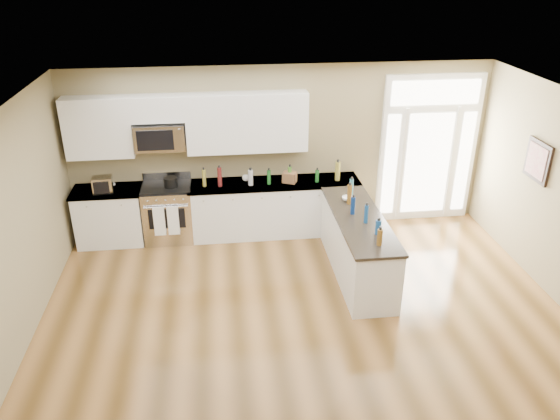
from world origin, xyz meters
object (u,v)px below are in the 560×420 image
object	(u,v)px
peninsula_cabinet	(357,247)
stockpot	(171,182)
kitchen_range	(168,212)
toaster_oven	(103,185)

from	to	relation	value
peninsula_cabinet	stockpot	bearing A→B (deg)	152.68
kitchen_range	stockpot	bearing A→B (deg)	-13.11
kitchen_range	toaster_oven	xyz separation A→B (m)	(-0.97, -0.10, 0.59)
kitchen_range	toaster_oven	size ratio (longest dim) A/B	3.58
peninsula_cabinet	stockpot	distance (m)	3.17
peninsula_cabinet	stockpot	world-z (taller)	stockpot
peninsula_cabinet	toaster_oven	distance (m)	4.09
kitchen_range	toaster_oven	world-z (taller)	toaster_oven
toaster_oven	stockpot	bearing A→B (deg)	0.43
stockpot	kitchen_range	bearing A→B (deg)	166.89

